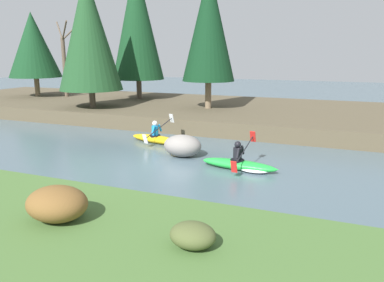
# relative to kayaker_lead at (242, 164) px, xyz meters

# --- Properties ---
(ground_plane) EXTENTS (90.00, 90.00, 0.00)m
(ground_plane) POSITION_rel_kayaker_lead_xyz_m (-3.08, -0.70, -0.20)
(ground_plane) COLOR #4C606B
(riverbank_near) EXTENTS (44.00, 5.46, 0.51)m
(riverbank_near) POSITION_rel_kayaker_lead_xyz_m (-3.08, -6.98, 0.06)
(riverbank_near) COLOR #476B33
(riverbank_near) RESTS_ON ground
(riverbank_far) EXTENTS (44.00, 10.82, 0.77)m
(riverbank_far) POSITION_rel_kayaker_lead_xyz_m (-3.08, 9.75, 0.19)
(riverbank_far) COLOR brown
(riverbank_far) RESTS_ON ground
(conifer_tree_far_left) EXTENTS (3.72, 3.72, 6.04)m
(conifer_tree_far_left) POSITION_rel_kayaker_lead_xyz_m (-18.15, 9.57, 4.29)
(conifer_tree_far_left) COLOR #7A664C
(conifer_tree_far_left) RESTS_ON riverbank_far
(conifer_tree_left) EXTENTS (3.67, 3.67, 7.64)m
(conifer_tree_left) POSITION_rel_kayaker_lead_xyz_m (-10.79, 6.30, 4.91)
(conifer_tree_left) COLOR brown
(conifer_tree_left) RESTS_ON riverbank_far
(conifer_tree_mid_left) EXTENTS (3.56, 3.56, 9.19)m
(conifer_tree_mid_left) POSITION_rel_kayaker_lead_xyz_m (-10.39, 11.17, 5.84)
(conifer_tree_mid_left) COLOR brown
(conifer_tree_mid_left) RESTS_ON riverbank_far
(conifer_tree_centre) EXTENTS (3.00, 3.00, 7.81)m
(conifer_tree_centre) POSITION_rel_kayaker_lead_xyz_m (-4.25, 8.48, 5.26)
(conifer_tree_centre) COLOR #7A664C
(conifer_tree_centre) RESTS_ON riverbank_far
(bare_tree_upstream) EXTENTS (3.12, 3.08, 5.62)m
(bare_tree_upstream) POSITION_rel_kayaker_lead_xyz_m (-15.99, 10.27, 3.22)
(bare_tree_upstream) COLOR brown
(bare_tree_upstream) RESTS_ON riverbank_far
(shrub_clump_second) EXTENTS (1.35, 1.12, 0.73)m
(shrub_clump_second) POSITION_rel_kayaker_lead_xyz_m (-2.35, -6.38, 0.67)
(shrub_clump_second) COLOR brown
(shrub_clump_second) RESTS_ON riverbank_near
(shrub_clump_third) EXTENTS (0.86, 0.72, 0.47)m
(shrub_clump_third) POSITION_rel_kayaker_lead_xyz_m (0.72, -6.37, 0.54)
(shrub_clump_third) COLOR #4C562D
(shrub_clump_third) RESTS_ON riverbank_near
(kayaker_lead) EXTENTS (2.79, 2.07, 1.20)m
(kayaker_lead) POSITION_rel_kayaker_lead_xyz_m (0.00, 0.00, 0.00)
(kayaker_lead) COLOR green
(kayaker_lead) RESTS_ON ground
(kayaker_middle) EXTENTS (2.79, 2.06, 1.20)m
(kayaker_middle) POSITION_rel_kayaker_lead_xyz_m (-4.56, 2.45, 0.02)
(kayaker_middle) COLOR yellow
(kayaker_middle) RESTS_ON ground
(boulder_midstream) EXTENTS (1.50, 1.18, 0.85)m
(boulder_midstream) POSITION_rel_kayaker_lead_xyz_m (-2.59, 0.84, 0.23)
(boulder_midstream) COLOR gray
(boulder_midstream) RESTS_ON ground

